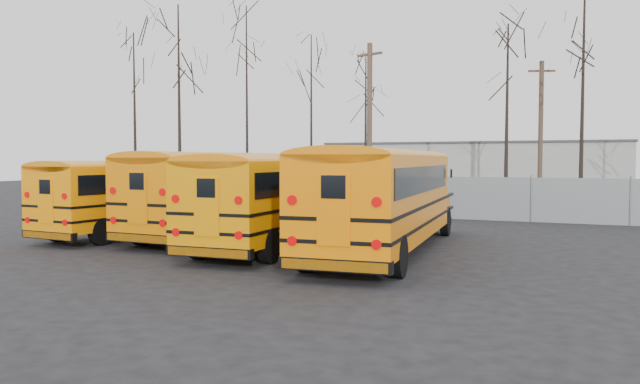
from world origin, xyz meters
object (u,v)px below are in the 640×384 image
at_px(bus_c, 284,192).
at_px(utility_pole_right, 541,133).
at_px(bus_d, 384,191).
at_px(utility_pole_left, 370,125).
at_px(bus_a, 146,190).
at_px(bus_b, 231,186).

relative_size(bus_c, utility_pole_right, 1.30).
bearing_deg(bus_d, utility_pole_left, 105.79).
distance_m(bus_c, utility_pole_left, 14.73).
xyz_separation_m(bus_a, utility_pole_left, (4.20, 13.47, 3.04)).
distance_m(bus_d, utility_pole_left, 15.98).
height_order(bus_a, bus_c, bus_c).
bearing_deg(bus_b, bus_c, -26.34).
height_order(bus_b, bus_c, bus_b).
height_order(bus_a, utility_pole_right, utility_pole_right).
xyz_separation_m(bus_d, utility_pole_left, (-5.64, 14.68, 2.82)).
bearing_deg(bus_b, bus_d, -15.11).
xyz_separation_m(bus_b, utility_pole_left, (0.95, 12.64, 2.86)).
xyz_separation_m(bus_b, bus_d, (6.59, -2.04, 0.04)).
relative_size(bus_b, bus_d, 0.97).
relative_size(bus_a, bus_c, 0.94).
height_order(bus_a, bus_b, bus_b).
bearing_deg(utility_pole_left, bus_a, -89.06).
bearing_deg(bus_c, utility_pole_left, 95.56).
relative_size(bus_a, bus_d, 0.88).
bearing_deg(utility_pole_right, bus_a, -144.45).
relative_size(bus_d, utility_pole_right, 1.39).
distance_m(bus_a, bus_b, 3.36).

